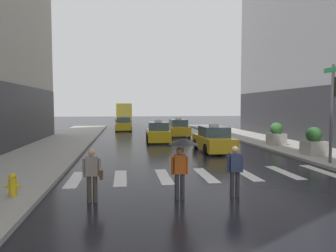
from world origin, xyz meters
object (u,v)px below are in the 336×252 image
(pedestrian_with_handbag, at_px, (92,172))
(fire_hydrant, at_px, (13,185))
(taxi_second, at_px, (158,133))
(planter_mid_block, at_px, (276,134))
(pedestrian_with_umbrella, at_px, (182,152))
(planter_near_corner, at_px, (314,142))
(taxi_third, at_px, (178,128))
(traffic_light_pole, at_px, (334,100))
(pedestrian_plain_coat, at_px, (235,168))
(box_truck, at_px, (123,113))
(taxi_fourth, at_px, (124,125))
(taxi_lead, at_px, (213,140))

(pedestrian_with_handbag, distance_m, fire_hydrant, 2.55)
(taxi_second, relative_size, planter_mid_block, 2.88)
(pedestrian_with_umbrella, bearing_deg, planter_near_corner, 36.56)
(planter_mid_block, bearing_deg, taxi_third, 122.57)
(traffic_light_pole, bearing_deg, pedestrian_with_umbrella, -153.25)
(traffic_light_pole, relative_size, pedestrian_with_umbrella, 2.47)
(pedestrian_plain_coat, bearing_deg, traffic_light_pole, 32.44)
(box_truck, xyz_separation_m, fire_hydrant, (-3.26, -37.68, -1.34))
(pedestrian_plain_coat, bearing_deg, box_truck, 95.54)
(taxi_third, xyz_separation_m, pedestrian_with_handbag, (-6.28, -20.29, 0.21))
(taxi_second, xyz_separation_m, pedestrian_with_handbag, (-3.74, -15.61, 0.21))
(taxi_second, distance_m, pedestrian_with_umbrella, 15.75)
(traffic_light_pole, distance_m, taxi_third, 17.07)
(pedestrian_plain_coat, xyz_separation_m, planter_mid_block, (7.48, 11.43, -0.07))
(box_truck, distance_m, planter_mid_block, 29.07)
(traffic_light_pole, xyz_separation_m, taxi_fourth, (-10.21, 23.65, -2.53))
(planter_near_corner, bearing_deg, pedestrian_with_handbag, -150.76)
(taxi_second, relative_size, pedestrian_with_handbag, 2.79)
(taxi_fourth, distance_m, pedestrian_plain_coat, 28.07)
(taxi_third, xyz_separation_m, planter_mid_block, (5.71, -8.94, 0.15))
(pedestrian_plain_coat, distance_m, planter_near_corner, 9.84)
(pedestrian_with_handbag, xyz_separation_m, pedestrian_plain_coat, (4.51, -0.07, 0.01))
(taxi_fourth, xyz_separation_m, planter_mid_block, (11.11, -16.40, 0.15))
(pedestrian_with_handbag, bearing_deg, planter_near_corner, 29.24)
(planter_near_corner, bearing_deg, taxi_third, 111.76)
(traffic_light_pole, xyz_separation_m, pedestrian_with_umbrella, (-8.32, -4.20, -1.74))
(taxi_lead, relative_size, pedestrian_with_handbag, 2.75)
(planter_near_corner, bearing_deg, planter_mid_block, 87.21)
(traffic_light_pole, height_order, pedestrian_plain_coat, traffic_light_pole)
(taxi_third, xyz_separation_m, pedestrian_plain_coat, (-1.77, -20.37, 0.21))
(taxi_second, distance_m, box_truck, 22.79)
(pedestrian_with_handbag, bearing_deg, pedestrian_plain_coat, -0.95)
(pedestrian_plain_coat, xyz_separation_m, fire_hydrant, (-6.97, 0.57, -0.43))
(pedestrian_plain_coat, bearing_deg, taxi_lead, 77.17)
(planter_near_corner, bearing_deg, traffic_light_pole, -105.10)
(pedestrian_plain_coat, relative_size, fire_hydrant, 2.29)
(taxi_lead, relative_size, taxi_fourth, 1.00)
(fire_hydrant, bearing_deg, planter_mid_block, 36.94)
(taxi_third, height_order, pedestrian_plain_coat, taxi_third)
(taxi_second, distance_m, planter_mid_block, 9.27)
(pedestrian_plain_coat, height_order, fire_hydrant, pedestrian_plain_coat)
(fire_hydrant, height_order, planter_near_corner, planter_near_corner)
(taxi_second, distance_m, taxi_fourth, 12.49)
(taxi_second, height_order, planter_near_corner, taxi_second)
(taxi_lead, height_order, fire_hydrant, taxi_lead)
(pedestrian_with_umbrella, distance_m, pedestrian_plain_coat, 1.84)
(taxi_second, distance_m, pedestrian_plain_coat, 15.70)
(taxi_third, relative_size, pedestrian_with_handbag, 2.76)
(taxi_fourth, relative_size, pedestrian_with_umbrella, 2.35)
(planter_near_corner, bearing_deg, taxi_second, 131.57)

